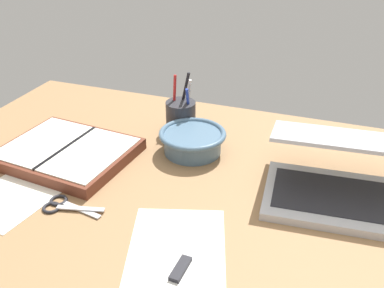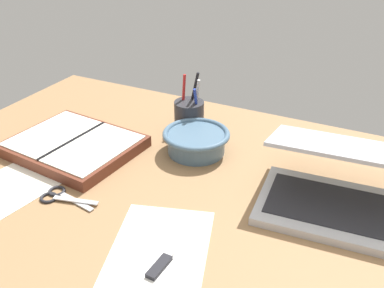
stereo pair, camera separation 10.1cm
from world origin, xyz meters
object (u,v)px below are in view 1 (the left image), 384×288
object	(u,v)px
pen_cup	(181,116)
laptop	(340,178)
scissors	(62,205)
bowl	(193,140)
planner	(67,152)

from	to	relation	value
pen_cup	laptop	bearing A→B (deg)	-21.74
laptop	scissors	xyz separation A→B (cm)	(-55.43, -24.07, -4.48)
pen_cup	bowl	bearing A→B (deg)	-54.95
scissors	planner	bearing A→B (deg)	118.20
laptop	scissors	size ratio (longest dim) A/B	2.48
laptop	pen_cup	size ratio (longest dim) A/B	1.98
laptop	bowl	bearing A→B (deg)	164.11
planner	laptop	bearing A→B (deg)	10.95
pen_cup	planner	bearing A→B (deg)	-132.43
pen_cup	planner	world-z (taller)	pen_cup
laptop	scissors	bearing A→B (deg)	-161.05
bowl	pen_cup	distance (cm)	12.42
bowl	pen_cup	size ratio (longest dim) A/B	1.03
bowl	planner	xyz separation A→B (cm)	(-28.90, -13.75, -1.72)
bowl	scissors	xyz separation A→B (cm)	(-18.63, -31.47, -2.99)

